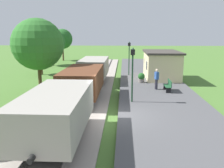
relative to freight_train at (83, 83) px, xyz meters
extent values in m
plane|color=#47702D|center=(2.40, -3.45, -1.40)|extent=(160.00, 160.00, 0.00)
cube|color=#4C4C4F|center=(5.60, -3.45, -1.27)|extent=(6.00, 60.00, 0.25)
cube|color=#9E9389|center=(0.00, -3.45, -1.34)|extent=(3.80, 60.00, 0.12)
cube|color=slate|center=(0.72, -3.45, -1.21)|extent=(0.07, 60.00, 0.14)
cube|color=slate|center=(-0.72, -3.45, -1.21)|extent=(0.07, 60.00, 0.14)
cube|color=gray|center=(0.00, -6.60, 0.18)|extent=(2.50, 5.60, 1.60)
cube|color=black|center=(0.00, -6.60, -0.47)|extent=(2.10, 5.15, 0.50)
cylinder|color=black|center=(0.00, -4.81, -0.72)|extent=(1.56, 0.84, 0.84)
cylinder|color=black|center=(0.00, -8.39, -0.72)|extent=(1.56, 0.84, 0.84)
cylinder|color=black|center=(0.00, -3.65, -0.47)|extent=(0.20, 0.30, 0.20)
cylinder|color=black|center=(0.00, -9.55, -0.47)|extent=(0.20, 0.30, 0.20)
cube|color=brown|center=(0.00, 0.00, 0.18)|extent=(2.50, 5.60, 1.60)
cube|color=black|center=(0.00, 0.00, -0.47)|extent=(2.10, 5.15, 0.50)
cylinder|color=black|center=(0.00, 1.79, -0.72)|extent=(1.56, 0.84, 0.84)
cylinder|color=black|center=(0.00, -1.79, -0.72)|extent=(1.56, 0.84, 0.84)
cylinder|color=black|center=(0.00, 2.95, -0.47)|extent=(0.20, 0.30, 0.20)
cylinder|color=black|center=(0.00, -2.95, -0.47)|extent=(0.20, 0.30, 0.20)
cube|color=gray|center=(0.00, 6.60, 0.18)|extent=(2.50, 5.60, 1.60)
cube|color=black|center=(0.00, 6.60, -0.47)|extent=(2.10, 5.15, 0.50)
cylinder|color=black|center=(0.00, 8.39, -0.72)|extent=(1.56, 0.84, 0.84)
cylinder|color=black|center=(0.00, 4.81, -0.72)|extent=(1.56, 0.84, 0.84)
cylinder|color=black|center=(0.00, 9.55, -0.47)|extent=(0.20, 0.30, 0.20)
cylinder|color=black|center=(0.00, 3.65, -0.47)|extent=(0.20, 0.30, 0.20)
cube|color=beige|center=(6.80, 8.26, 0.15)|extent=(3.20, 5.50, 2.60)
cube|color=#3D3833|center=(6.80, 8.26, 1.54)|extent=(3.50, 5.80, 0.18)
cube|color=black|center=(5.19, 7.16, 0.28)|extent=(0.03, 0.90, 0.80)
cube|color=#1E4C2D|center=(6.42, 2.42, -0.71)|extent=(0.42, 1.50, 0.04)
cube|color=#1E4C2D|center=(6.61, 2.42, -0.46)|extent=(0.04, 1.50, 0.45)
cube|color=black|center=(6.42, 1.82, -0.94)|extent=(0.38, 0.06, 0.42)
cube|color=black|center=(6.42, 3.02, -0.94)|extent=(0.38, 0.06, 0.42)
cylinder|color=black|center=(5.65, 2.93, -0.72)|extent=(0.15, 0.15, 0.86)
cylinder|color=black|center=(5.60, 3.08, -0.72)|extent=(0.15, 0.15, 0.86)
cube|color=#2D5199|center=(5.63, 3.01, 0.01)|extent=(0.35, 0.44, 0.60)
sphere|color=beige|center=(5.63, 3.01, 0.45)|extent=(0.22, 0.22, 0.22)
cylinder|color=slate|center=(4.59, 5.73, -0.98)|extent=(0.56, 0.56, 0.34)
sphere|color=#235B23|center=(4.59, 5.73, -0.55)|extent=(0.64, 0.64, 0.64)
cylinder|color=#193823|center=(3.49, -0.72, 0.45)|extent=(0.11, 0.11, 3.20)
cube|color=black|center=(3.49, -0.72, 2.23)|extent=(0.28, 0.28, 0.36)
sphere|color=#F2E5BF|center=(3.49, -0.72, 2.23)|extent=(0.20, 0.20, 0.20)
cone|color=#193823|center=(3.49, -0.72, 2.47)|extent=(0.20, 0.20, 0.16)
cylinder|color=#193823|center=(3.49, 9.77, 0.45)|extent=(0.11, 0.11, 3.20)
cube|color=black|center=(3.49, 9.77, 2.23)|extent=(0.28, 0.28, 0.36)
sphere|color=#F2E5BF|center=(3.49, 9.77, 2.23)|extent=(0.20, 0.20, 0.20)
cone|color=#193823|center=(3.49, 9.77, 2.47)|extent=(0.20, 0.20, 0.16)
cylinder|color=#4C3823|center=(-4.00, 2.51, -0.19)|extent=(0.28, 0.28, 2.41)
sphere|color=#2D6B28|center=(-4.00, 2.51, 2.56)|extent=(4.13, 4.13, 4.13)
cylinder|color=#4C3823|center=(-6.84, 10.93, -0.49)|extent=(0.28, 0.28, 1.80)
sphere|color=#2D6B28|center=(-6.84, 10.93, 1.50)|extent=(2.92, 2.92, 2.92)
cylinder|color=#4C3823|center=(-7.86, 18.82, -0.42)|extent=(0.28, 0.28, 1.96)
sphere|color=#235B23|center=(-7.86, 18.82, 2.06)|extent=(4.00, 4.00, 4.00)
cylinder|color=#4C3823|center=(-7.93, 25.35, -0.14)|extent=(0.28, 0.28, 2.51)
sphere|color=#235B23|center=(-7.93, 25.35, 2.42)|extent=(3.50, 3.50, 3.50)
camera|label=1|loc=(2.90, -16.15, 3.46)|focal=37.58mm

